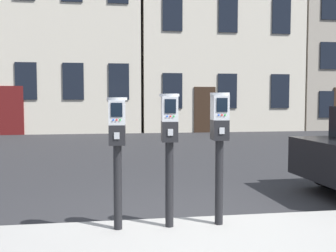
# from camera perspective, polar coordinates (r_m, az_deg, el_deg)

# --- Properties ---
(ground_plane) EXTENTS (160.00, 160.00, 0.00)m
(ground_plane) POSITION_cam_1_polar(r_m,az_deg,el_deg) (4.79, 3.27, -14.99)
(ground_plane) COLOR #28282B
(parking_meter_near_kerb) EXTENTS (0.23, 0.26, 1.42)m
(parking_meter_near_kerb) POSITION_cam_1_polar(r_m,az_deg,el_deg) (4.34, -7.16, -1.82)
(parking_meter_near_kerb) COLOR black
(parking_meter_near_kerb) RESTS_ON sidewalk_slab
(parking_meter_twin_adjacent) EXTENTS (0.23, 0.26, 1.46)m
(parking_meter_twin_adjacent) POSITION_cam_1_polar(r_m,az_deg,el_deg) (4.39, 0.20, -1.37)
(parking_meter_twin_adjacent) COLOR black
(parking_meter_twin_adjacent) RESTS_ON sidewalk_slab
(parking_meter_end_of_row) EXTENTS (0.23, 0.26, 1.47)m
(parking_meter_end_of_row) POSITION_cam_1_polar(r_m,az_deg,el_deg) (4.51, 7.28, -1.14)
(parking_meter_end_of_row) COLOR black
(parking_meter_end_of_row) RESTS_ON sidewalk_slab
(townhouse_grey_stucco) EXTENTS (7.92, 6.13, 12.63)m
(townhouse_grey_stucco) POSITION_cam_1_polar(r_m,az_deg,el_deg) (21.80, -15.47, 16.35)
(townhouse_grey_stucco) COLOR beige
(townhouse_grey_stucco) RESTS_ON ground_plane
(townhouse_brick_corner) EXTENTS (7.75, 6.49, 10.43)m
(townhouse_brick_corner) POSITION_cam_1_polar(r_m,az_deg,el_deg) (22.35, 5.97, 13.28)
(townhouse_brick_corner) COLOR beige
(townhouse_brick_corner) RESTS_ON ground_plane
(townhouse_cream_stone) EXTENTS (6.41, 6.11, 9.35)m
(townhouse_cream_stone) POSITION_cam_1_polar(r_m,az_deg,el_deg) (24.89, 22.56, 10.78)
(townhouse_cream_stone) COLOR #9E9384
(townhouse_cream_stone) RESTS_ON ground_plane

